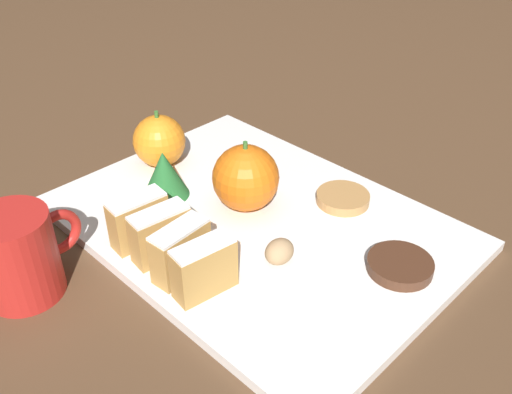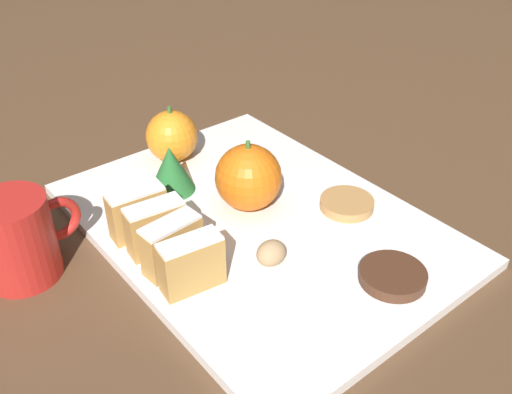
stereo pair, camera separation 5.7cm
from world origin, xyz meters
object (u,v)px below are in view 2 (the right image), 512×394
orange_near (174,135)px  walnut (271,253)px  orange_far (248,177)px  coffee_mug (18,238)px  chocolate_cookie (393,276)px

orange_near → walnut: bearing=-99.2°
orange_far → walnut: bearing=-115.7°
coffee_mug → chocolate_cookie: bearing=-42.7°
orange_far → walnut: size_ratio=2.60×
orange_near → chocolate_cookie: size_ratio=1.13×
orange_near → coffee_mug: size_ratio=0.71×
orange_near → chocolate_cookie: bearing=-83.8°
orange_near → walnut: size_ratio=2.31×
orange_near → walnut: (-0.04, -0.24, -0.02)m
orange_near → chocolate_cookie: orange_near is taller
walnut → orange_far: bearing=64.3°
walnut → chocolate_cookie: 0.12m
orange_far → coffee_mug: orange_far is taller
coffee_mug → orange_far: bearing=-14.0°
orange_far → coffee_mug: 0.25m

